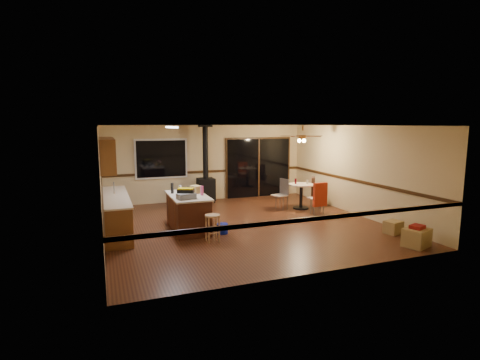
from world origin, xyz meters
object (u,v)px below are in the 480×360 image
toolbox_black (186,194)px  box_corner_b (393,227)px  toolbox_grey (186,196)px  dining_table (301,192)px  blue_bucket (222,228)px  chair_near (320,195)px  kitchen_island (188,212)px  chair_right (314,188)px  chair_left (282,191)px  bar_stool (213,228)px  wood_stove (206,181)px  box_under_window (182,200)px  box_corner_a (417,237)px

toolbox_black → box_corner_b: 5.08m
toolbox_grey → dining_table: size_ratio=0.54×
box_corner_b → toolbox_black: bearing=160.8°
toolbox_grey → toolbox_black: (0.01, 0.12, 0.04)m
blue_bucket → chair_near: 3.39m
kitchen_island → chair_right: chair_right is taller
chair_near → box_corner_b: bearing=-74.6°
toolbox_black → chair_left: size_ratio=0.74×
toolbox_black → bar_stool: (0.44, -0.71, -0.69)m
toolbox_grey → blue_bucket: toolbox_grey is taller
kitchen_island → toolbox_black: 0.69m
chair_left → dining_table: bearing=-12.0°
wood_stove → toolbox_grey: wood_stove is taller
chair_near → toolbox_grey: bearing=-169.5°
box_under_window → box_corner_a: 6.96m
chair_near → chair_right: same height
kitchen_island → box_corner_a: kitchen_island is taller
box_under_window → box_corner_a: box_under_window is taller
bar_stool → chair_near: (3.65, 1.35, 0.29)m
blue_bucket → chair_left: size_ratio=0.56×
bar_stool → box_corner_a: bar_stool is taller
dining_table → bar_stool: bearing=-147.8°
toolbox_black → blue_bucket: (0.84, -0.18, -0.89)m
toolbox_black → bar_stool: bearing=-57.8°
kitchen_island → blue_bucket: (0.71, -0.57, -0.33)m
toolbox_black → chair_near: (4.10, 0.64, -0.41)m
box_corner_a → chair_near: bearing=97.0°
dining_table → chair_near: size_ratio=1.13×
kitchen_island → dining_table: kitchen_island is taller
kitchen_island → box_under_window: 2.78m
wood_stove → box_corner_a: 6.80m
toolbox_grey → box_under_window: size_ratio=0.79×
chair_left → wood_stove: bearing=137.6°
toolbox_grey → kitchen_island: bearing=74.2°
blue_bucket → chair_right: bearing=26.6°
bar_stool → dining_table: size_ratio=0.78×
toolbox_grey → toolbox_black: toolbox_black is taller
box_under_window → box_corner_a: size_ratio=1.03×
dining_table → chair_right: size_ratio=1.13×
chair_left → chair_near: (0.71, -1.01, 0.01)m
kitchen_island → box_under_window: (0.42, 2.74, -0.24)m
kitchen_island → box_under_window: kitchen_island is taller
box_corner_a → dining_table: bearing=97.0°
blue_bucket → box_under_window: size_ratio=0.53×
bar_stool → chair_right: 4.74m
toolbox_grey → toolbox_black: 0.12m
kitchen_island → dining_table: size_ratio=2.12×
box_corner_a → toolbox_grey: bearing=151.1°
kitchen_island → box_corner_b: (4.60, -2.04, -0.30)m
dining_table → chair_left: 0.61m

